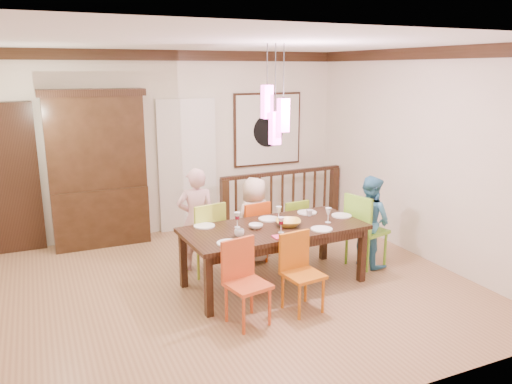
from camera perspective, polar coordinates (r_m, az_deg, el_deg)
name	(u,v)px	position (r m, az deg, el deg)	size (l,w,h in m)	color
floor	(220,289)	(6.23, -4.11, -11.00)	(6.00, 6.00, 0.00)	#966A48
ceiling	(216,42)	(5.66, -4.64, 16.70)	(6.00, 6.00, 0.00)	white
wall_back	(165,144)	(8.13, -10.37, 5.42)	(6.00, 6.00, 0.00)	beige
wall_right	(421,155)	(7.33, 18.34, 4.01)	(5.00, 5.00, 0.00)	beige
crown_molding	(216,50)	(5.65, -4.63, 15.89)	(6.00, 5.00, 0.16)	black
panel_door	(0,183)	(7.95, -27.18, 0.96)	(1.04, 0.07, 2.24)	black
white_doorway	(187,167)	(8.26, -7.84, 2.82)	(0.97, 0.05, 2.22)	silver
painting	(268,129)	(8.68, 1.34, 7.16)	(1.25, 0.06, 1.25)	black
pendant_cluster	(275,115)	(5.82, 2.19, 8.84)	(0.27, 0.21, 1.14)	#EA46B9
dining_table	(274,233)	(6.12, 2.07, -4.67)	(2.27, 1.11, 0.75)	black
chair_far_left	(203,232)	(6.54, -6.05, -4.59)	(0.51, 0.51, 0.97)	#B3CD3B
chair_far_mid	(251,227)	(6.90, -0.61, -3.98)	(0.45, 0.45, 0.88)	#CA460F
chair_far_right	(290,223)	(7.16, 3.95, -3.54)	(0.40, 0.40, 0.83)	#80AB22
chair_near_left	(248,278)	(5.24, -0.95, -9.82)	(0.48, 0.48, 0.89)	#CA4D22
chair_near_mid	(303,268)	(5.54, 5.42, -8.70)	(0.44, 0.44, 0.87)	#BC6011
chair_end_right	(367,225)	(6.90, 12.58, -3.66)	(0.55, 0.55, 1.01)	#75B92E
china_hutch	(97,169)	(7.80, -17.67, 2.56)	(1.48, 0.46, 2.34)	black
balustrade	(282,198)	(8.45, 3.03, -0.64)	(2.25, 0.19, 0.96)	black
person_far_left	(196,219)	(6.63, -6.83, -3.11)	(0.50, 0.33, 1.38)	beige
person_far_mid	(254,220)	(6.87, -0.18, -3.22)	(0.58, 0.38, 1.19)	#C7AD96
person_end_right	(370,221)	(6.93, 12.88, -3.22)	(0.60, 0.47, 1.24)	teal
serving_bowl	(288,223)	(6.12, 3.70, -3.53)	(0.31, 0.31, 0.08)	gold
small_bowl	(256,226)	(6.01, -0.01, -3.94)	(0.17, 0.17, 0.05)	white
cup_left	(239,233)	(5.73, -1.92, -4.70)	(0.11, 0.11, 0.09)	silver
cup_right	(309,213)	(6.54, 6.12, -2.39)	(0.09, 0.09, 0.09)	silver
plate_far_left	(204,226)	(6.13, -5.93, -3.87)	(0.26, 0.26, 0.01)	white
plate_far_mid	(269,219)	(6.37, 1.44, -3.10)	(0.26, 0.26, 0.01)	white
plate_far_right	(307,212)	(6.69, 5.84, -2.34)	(0.26, 0.26, 0.01)	white
plate_near_left	(229,243)	(5.52, -3.16, -5.84)	(0.26, 0.26, 0.01)	white
plate_near_mid	(322,229)	(6.02, 7.51, -4.23)	(0.26, 0.26, 0.01)	white
plate_end_right	(342,216)	(6.61, 9.75, -2.67)	(0.26, 0.26, 0.01)	white
wine_glass_a	(237,220)	(6.04, -2.16, -3.20)	(0.08, 0.08, 0.19)	#590C19
wine_glass_b	(279,214)	(6.29, 2.60, -2.49)	(0.08, 0.08, 0.19)	silver
wine_glass_c	(281,225)	(5.84, 2.88, -3.79)	(0.08, 0.08, 0.19)	#590C19
wine_glass_d	(328,215)	(6.29, 8.26, -2.64)	(0.08, 0.08, 0.19)	silver
napkin	(281,237)	(5.72, 2.87, -5.12)	(0.18, 0.14, 0.01)	#D83359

